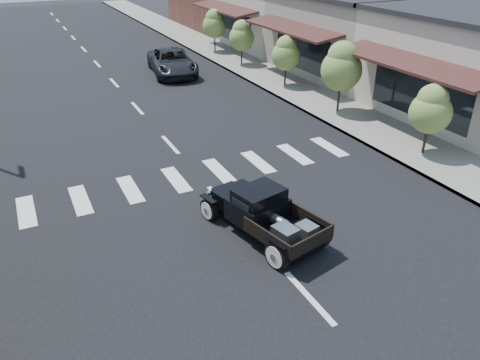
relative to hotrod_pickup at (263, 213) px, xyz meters
name	(u,v)px	position (x,y,z in m)	size (l,w,h in m)	color
ground	(250,233)	(-0.30, 0.19, -0.69)	(120.00, 120.00, 0.00)	black
road	(123,92)	(-0.30, 15.19, -0.68)	(14.00, 80.00, 0.02)	black
road_markings	(149,122)	(-0.30, 10.19, -0.69)	(12.00, 60.00, 0.06)	silver
sidewalk_right	(261,73)	(8.20, 15.19, -0.62)	(3.00, 80.00, 0.15)	gray
storefront_mid	(372,33)	(14.70, 13.19, 1.56)	(10.00, 9.00, 4.50)	gray
storefront_far	(293,14)	(14.70, 22.19, 1.56)	(10.00, 9.00, 4.50)	#B8AD9C
small_tree_a	(429,121)	(8.00, 1.94, 0.74)	(1.53, 1.53, 2.55)	olive
small_tree_b	(341,78)	(8.00, 7.30, 1.01)	(1.87, 1.87, 3.11)	olive
small_tree_c	(286,62)	(8.00, 12.10, 0.75)	(1.55, 1.55, 2.58)	olive
small_tree_d	(242,43)	(8.00, 17.49, 0.78)	(1.58, 1.58, 2.64)	olive
small_tree_e	(215,31)	(8.00, 21.81, 0.85)	(1.67, 1.67, 2.78)	olive
hotrod_pickup	(263,213)	(0.00, 0.00, 0.00)	(1.86, 3.99, 1.38)	black
second_car	(172,62)	(3.36, 17.59, 0.04)	(2.41, 5.23, 1.45)	black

